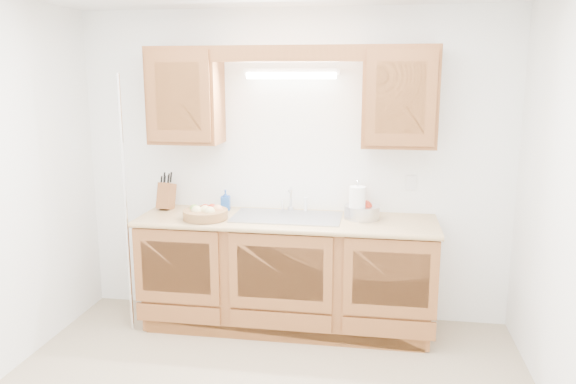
% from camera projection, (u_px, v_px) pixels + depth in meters
% --- Properties ---
extents(room, '(3.52, 3.50, 2.50)m').
position_uv_depth(room, '(252.00, 209.00, 3.12)').
color(room, tan).
rests_on(room, ground).
extents(base_cabinets, '(2.20, 0.60, 0.86)m').
position_uv_depth(base_cabinets, '(287.00, 274.00, 4.45)').
color(base_cabinets, brown).
rests_on(base_cabinets, ground).
extents(countertop, '(2.30, 0.63, 0.04)m').
position_uv_depth(countertop, '(287.00, 221.00, 4.34)').
color(countertop, tan).
rests_on(countertop, base_cabinets).
extents(upper_cabinet_left, '(0.55, 0.33, 0.75)m').
position_uv_depth(upper_cabinet_left, '(186.00, 96.00, 4.42)').
color(upper_cabinet_left, brown).
rests_on(upper_cabinet_left, room).
extents(upper_cabinet_right, '(0.55, 0.33, 0.75)m').
position_uv_depth(upper_cabinet_right, '(400.00, 97.00, 4.17)').
color(upper_cabinet_right, brown).
rests_on(upper_cabinet_right, room).
extents(valance, '(2.20, 0.05, 0.12)m').
position_uv_depth(valance, '(287.00, 53.00, 4.09)').
color(valance, brown).
rests_on(valance, room).
extents(fluorescent_fixture, '(0.76, 0.08, 0.08)m').
position_uv_depth(fluorescent_fixture, '(291.00, 73.00, 4.34)').
color(fluorescent_fixture, white).
rests_on(fluorescent_fixture, room).
extents(sink, '(0.84, 0.46, 0.36)m').
position_uv_depth(sink, '(287.00, 226.00, 4.37)').
color(sink, '#9E9EA3').
rests_on(sink, countertop).
extents(wire_shelf_pole, '(0.03, 0.03, 2.00)m').
position_uv_depth(wire_shelf_pole, '(126.00, 207.00, 4.26)').
color(wire_shelf_pole, silver).
rests_on(wire_shelf_pole, ground).
extents(outlet_plate, '(0.08, 0.01, 0.12)m').
position_uv_depth(outlet_plate, '(411.00, 183.00, 4.44)').
color(outlet_plate, white).
rests_on(outlet_plate, room).
extents(fruit_basket, '(0.45, 0.45, 0.11)m').
position_uv_depth(fruit_basket, '(206.00, 213.00, 4.30)').
color(fruit_basket, '#8E6039').
rests_on(fruit_basket, countertop).
extents(knife_block, '(0.13, 0.19, 0.31)m').
position_uv_depth(knife_block, '(166.00, 195.00, 4.62)').
color(knife_block, brown).
rests_on(knife_block, countertop).
extents(orange_canister, '(0.09, 0.09, 0.22)m').
position_uv_depth(orange_canister, '(358.00, 200.00, 4.47)').
color(orange_canister, orange).
rests_on(orange_canister, countertop).
extents(soap_bottle, '(0.08, 0.08, 0.16)m').
position_uv_depth(soap_bottle, '(226.00, 200.00, 4.60)').
color(soap_bottle, '#2355AF').
rests_on(soap_bottle, countertop).
extents(sponge, '(0.11, 0.09, 0.02)m').
position_uv_depth(sponge, '(358.00, 212.00, 4.50)').
color(sponge, '#CC333F').
rests_on(sponge, countertop).
extents(paper_towel, '(0.16, 0.16, 0.31)m').
position_uv_depth(paper_towel, '(357.00, 204.00, 4.24)').
color(paper_towel, silver).
rests_on(paper_towel, countertop).
extents(apple_bowl, '(0.29, 0.29, 0.14)m').
position_uv_depth(apple_bowl, '(362.00, 211.00, 4.31)').
color(apple_bowl, silver).
rests_on(apple_bowl, countertop).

